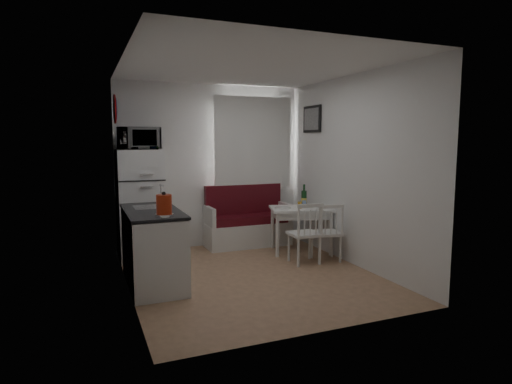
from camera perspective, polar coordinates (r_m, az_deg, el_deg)
floor at (r=5.56m, az=-0.64°, el=-11.05°), size 3.00×3.50×0.02m
ceiling at (r=5.37m, az=-0.68°, el=16.40°), size 3.00×3.50×0.02m
wall_back at (r=6.96m, az=-5.97°, el=3.45°), size 3.00×0.02×2.60m
wall_front at (r=3.74m, az=9.25°, el=0.46°), size 3.00×0.02×2.60m
wall_left at (r=4.96m, az=-17.00°, el=1.81°), size 0.02×3.50×2.60m
wall_right at (r=6.02m, az=12.75°, el=2.78°), size 0.02×3.50×2.60m
window at (r=7.15m, az=-0.51°, el=6.18°), size 1.22×0.06×1.47m
curtain at (r=7.08m, az=-0.30°, el=6.58°), size 1.35×0.02×1.50m
kitchen_counter at (r=5.28m, az=-13.57°, el=-7.08°), size 0.62×1.32×1.16m
wall_sign at (r=6.40m, az=-18.23°, el=10.46°), size 0.03×0.40×0.40m
picture_frame at (r=6.93m, az=7.47°, el=9.61°), size 0.04×0.52×0.42m
bench at (r=7.03m, az=-1.20°, el=-4.49°), size 1.38×0.53×0.99m
dining_table at (r=6.61m, az=6.01°, el=-2.75°), size 1.06×0.88×0.69m
chair_left at (r=5.94m, az=6.89°, el=-4.62°), size 0.42×0.40×0.46m
chair_right at (r=6.12m, az=9.77°, el=-4.53°), size 0.44×0.43×0.44m
fridge at (r=6.43m, az=-15.17°, el=-1.59°), size 0.63×0.63×1.58m
microwave at (r=6.32m, az=-15.39°, el=6.91°), size 0.57×0.39×0.32m
kettle at (r=4.66m, az=-12.16°, el=-1.68°), size 0.20×0.20×0.26m
wine_bottle at (r=6.71m, az=6.42°, el=-0.45°), size 0.09×0.09×0.35m
drinking_glass_orange at (r=6.52m, az=5.85°, el=-1.74°), size 0.06×0.06×0.10m
drinking_glass_blue at (r=6.67m, az=6.43°, el=-1.55°), size 0.06×0.06×0.10m
plate at (r=6.48m, az=3.60°, el=-2.14°), size 0.25×0.25×0.02m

